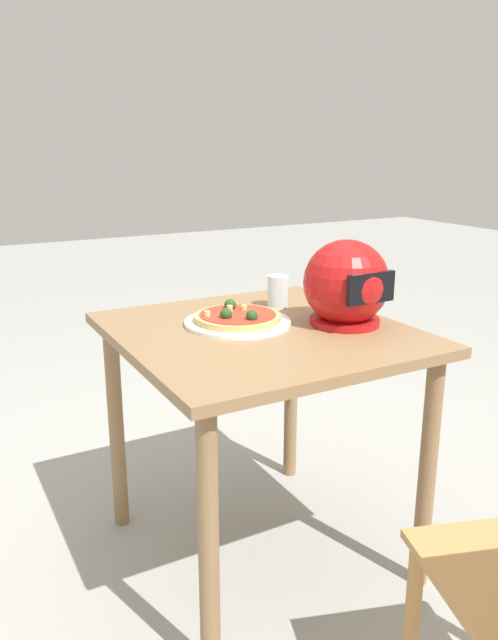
% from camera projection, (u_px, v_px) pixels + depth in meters
% --- Properties ---
extents(ground_plane, '(14.00, 14.00, 0.00)m').
position_uv_depth(ground_plane, '(259.00, 549.00, 2.01)').
color(ground_plane, '#9E9E99').
extents(dining_table, '(0.81, 0.84, 0.75)m').
position_uv_depth(dining_table, '(260.00, 365.00, 1.83)').
color(dining_table, olive).
rests_on(dining_table, ground).
extents(pizza_plate, '(0.32, 0.32, 0.01)m').
position_uv_depth(pizza_plate, '(238.00, 322.00, 1.84)').
color(pizza_plate, white).
rests_on(pizza_plate, dining_table).
extents(pizza, '(0.26, 0.26, 0.05)m').
position_uv_depth(pizza, '(237.00, 317.00, 1.84)').
color(pizza, tan).
rests_on(pizza, pizza_plate).
extents(motorcycle_helmet, '(0.25, 0.25, 0.25)m').
position_uv_depth(motorcycle_helmet, '(346.00, 285.00, 1.81)').
color(motorcycle_helmet, '#B21414').
rests_on(motorcycle_helmet, dining_table).
extents(drinking_glass, '(0.07, 0.07, 0.11)m').
position_uv_depth(drinking_glass, '(278.00, 291.00, 2.03)').
color(drinking_glass, silver).
rests_on(drinking_glass, dining_table).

